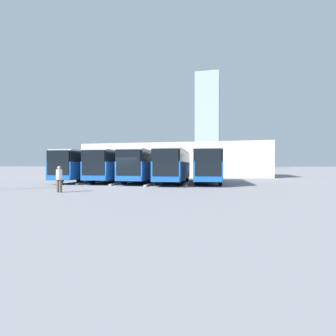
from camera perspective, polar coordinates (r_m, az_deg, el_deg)
The scene contains 13 objects.
ground_plane at distance 23.28m, azimuth -9.56°, elevation -3.94°, with size 600.00×600.00×0.00m, color gray.
bus_0 at distance 27.31m, azimuth 8.71°, elevation 0.64°, with size 3.36×11.32×3.34m.
curb_divider_0 at distance 25.93m, azimuth 4.64°, elevation -3.30°, with size 0.24×7.23×0.15m, color #9E9E99.
bus_1 at distance 26.96m, azimuth 1.31°, elevation 0.65°, with size 3.36×11.32×3.34m.
curb_divider_1 at distance 25.84m, azimuth -3.17°, elevation -3.31°, with size 0.24×7.23×0.15m, color #9E9E99.
bus_2 at distance 28.25m, azimuth -5.30°, elevation 0.64°, with size 3.36×11.32×3.34m.
curb_divider_2 at distance 27.38m, azimuth -9.80°, elevation -3.10°, with size 0.24×7.23×0.15m, color #9E9E99.
bus_3 at distance 29.62m, azimuth -11.50°, elevation 0.63°, with size 3.36×11.32×3.34m.
curb_divider_3 at distance 28.98m, azimuth -15.94°, elevation -2.90°, with size 0.24×7.23×0.15m, color #9E9E99.
bus_4 at distance 30.96m, azimuth -17.46°, elevation 0.62°, with size 3.36×11.32×3.34m.
pedestrian at distance 19.24m, azimuth -22.60°, elevation -2.07°, with size 0.43×0.43×1.79m.
station_building at distance 44.33m, azimuth 1.60°, elevation 1.77°, with size 30.23×11.50×5.38m.
office_tower at distance 195.20m, azimuth 8.62°, elevation 10.23°, with size 16.68×16.68×69.92m.
Camera 1 is at (-9.05, 21.37, 1.86)m, focal length 28.00 mm.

